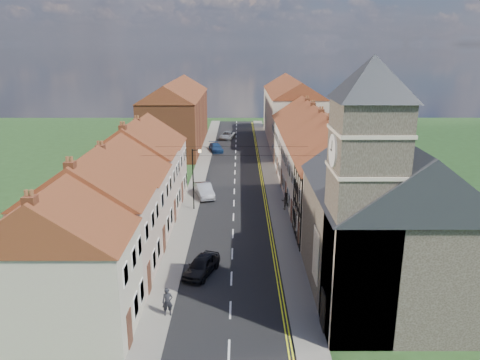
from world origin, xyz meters
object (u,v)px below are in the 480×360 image
Objects in this scene: car_mid at (204,190)px; pedestrian_left at (168,302)px; car_far at (216,148)px; lamppost at (194,175)px; car_distant at (227,135)px; car_near at (202,265)px; church at (385,212)px; pedestrian_right at (286,201)px.

car_mid is 22.84m from pedestrian_left.
car_far is (0.20, 21.95, -0.11)m from car_mid.
lamppost reaches higher than pedestrian_left.
car_near is at bearing -77.64° from car_distant.
pedestrian_right is (-4.29, 16.57, -4.90)m from church.
pedestrian_left reaches higher than pedestrian_right.
pedestrian_right is (8.27, -4.25, 0.25)m from car_mid.
car_far is 9.98m from car_distant.
church is 2.53× the size of lamppost.
car_near is 0.92× the size of car_far.
pedestrian_left is at bearing -89.66° from lamppost.
car_mid is 2.54× the size of pedestrian_left.
car_mid is at bearing 81.60° from lamppost.
church is 13.04m from car_near.
pedestrian_left is (-13.06, -2.02, -4.89)m from church.
car_near is 0.89× the size of car_mid.
pedestrian_left is at bearing -106.82° from car_mid.
car_mid is (0.61, 4.14, -2.81)m from lamppost.
lamppost is 36.15m from car_distant.
church is 8.89× the size of pedestrian_right.
lamppost is 13.73m from car_near.
car_distant is at bearing 101.66° from church.
pedestrian_left is (-0.50, -22.84, 0.26)m from car_mid.
car_near is at bearing 60.68° from pedestrian_right.
car_near is 15.04m from pedestrian_right.
church is at bearing -74.46° from car_mid.
church is at bearing 103.71° from pedestrian_right.
car_distant is (1.70, 31.82, -0.10)m from car_mid.
car_near is 17.49m from car_mid.
pedestrian_left is (0.11, -18.70, -2.55)m from lamppost.
car_far is at bearing 73.92° from car_mid.
car_near is (-11.47, 3.36, -5.21)m from church.
church reaches higher than car_near.
car_distant reaches higher than car_far.
car_far is 2.48× the size of pedestrian_right.
car_distant is at bearing 108.90° from car_near.
pedestrian_right is at bearing -42.75° from car_mid.
pedestrian_left is at bearing -104.27° from car_far.
car_distant is (2.31, 35.96, -2.92)m from lamppost.
car_near is at bearing -82.72° from lamppost.
car_mid is at bearing -28.00° from pedestrian_right.
lamppost is at bearing 116.89° from car_near.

